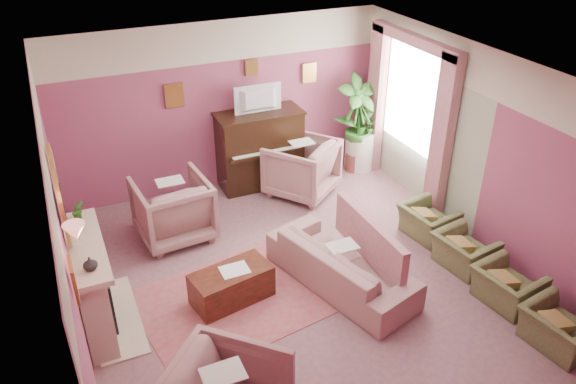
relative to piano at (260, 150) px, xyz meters
name	(u,v)px	position (x,y,z in m)	size (l,w,h in m)	color
floor	(299,278)	(-0.50, -2.68, -0.65)	(5.50, 6.00, 0.01)	#82585F
ceiling	(302,77)	(-0.50, -2.68, 2.15)	(5.50, 6.00, 0.01)	white
wall_back	(223,106)	(-0.50, 0.32, 0.75)	(5.50, 0.02, 2.80)	#763959
wall_front	(460,355)	(-0.50, -5.68, 0.75)	(5.50, 0.02, 2.80)	#763959
wall_left	(64,240)	(-3.25, -2.68, 0.75)	(0.02, 6.00, 2.80)	#763959
wall_right	(479,148)	(2.25, -2.68, 0.75)	(0.02, 6.00, 2.80)	#763959
picture_rail_band	(220,41)	(-0.50, 0.31, 1.82)	(5.50, 0.01, 0.65)	beige
stripe_panel	(420,135)	(2.23, -1.38, 0.42)	(0.01, 3.00, 2.15)	#A3A98C
fireplace_surround	(91,288)	(-3.09, -2.48, -0.10)	(0.30, 1.40, 1.10)	beige
fireplace_inset	(102,295)	(-2.99, -2.48, -0.25)	(0.18, 0.72, 0.68)	black
fire_ember	(108,306)	(-2.95, -2.48, -0.43)	(0.06, 0.54, 0.10)	#F96105
mantel_shelf	(85,247)	(-3.06, -2.48, 0.47)	(0.40, 1.55, 0.07)	beige
hearth	(116,318)	(-2.89, -2.48, -0.64)	(0.55, 1.50, 0.02)	beige
mirror_frame	(60,197)	(-3.20, -2.48, 1.15)	(0.04, 0.72, 1.20)	#BB883D
mirror_glass	(62,196)	(-3.17, -2.48, 1.15)	(0.01, 0.60, 1.06)	white
sconce_shade	(75,232)	(-3.12, -3.53, 1.33)	(0.20, 0.20, 0.16)	#FF9182
piano	(260,150)	(0.00, 0.00, 0.00)	(1.40, 0.60, 1.30)	black
piano_keyshelf	(268,154)	(0.00, -0.35, 0.07)	(1.30, 0.12, 0.06)	black
piano_keys	(267,152)	(0.00, -0.35, 0.11)	(1.20, 0.08, 0.02)	#EDE5CC
piano_top	(259,114)	(0.00, 0.00, 0.66)	(1.45, 0.65, 0.04)	black
television	(260,98)	(0.00, -0.05, 0.95)	(0.80, 0.12, 0.48)	black
print_back_left	(174,95)	(-1.30, 0.28, 1.07)	(0.30, 0.03, 0.38)	#BB883D
print_back_right	(309,73)	(1.05, 0.28, 1.13)	(0.26, 0.03, 0.34)	#BB883D
print_back_mid	(251,68)	(0.00, 0.28, 1.35)	(0.22, 0.03, 0.26)	#BB883D
print_left_wall	(74,280)	(-3.21, -3.88, 1.07)	(0.03, 0.28, 0.36)	#BB883D
window_blind	(413,94)	(2.20, -1.13, 1.05)	(0.03, 1.40, 1.80)	silver
curtain_left	(442,140)	(2.12, -2.05, 0.65)	(0.16, 0.34, 2.60)	#A9676E
curtain_right	(376,100)	(2.12, -0.21, 0.65)	(0.16, 0.34, 2.60)	#A9676E
pelmet	(415,40)	(2.12, -1.13, 1.91)	(0.16, 2.20, 0.16)	#A9676E
mantel_plant	(78,210)	(-3.05, -1.93, 0.64)	(0.16, 0.16, 0.28)	#275E1E
mantel_vase	(90,264)	(-3.05, -2.98, 0.58)	(0.16, 0.16, 0.16)	beige
area_rug	(240,298)	(-1.38, -2.74, -0.64)	(2.50, 1.80, 0.01)	#9E4E51
coffee_table	(232,285)	(-1.47, -2.72, -0.43)	(1.00, 0.50, 0.45)	#471E12
table_paper	(235,270)	(-1.42, -2.72, -0.20)	(0.35, 0.28, 0.01)	white
sofa	(342,257)	(-0.06, -3.01, -0.22)	(0.71, 2.13, 0.86)	#A47975
sofa_throw	(369,239)	(0.34, -3.01, -0.05)	(0.11, 1.61, 0.59)	#A9676E
floral_armchair_left	(173,206)	(-1.77, -1.01, -0.12)	(1.01, 1.01, 1.05)	#A47975
floral_armchair_right	(302,165)	(0.51, -0.58, -0.12)	(1.01, 1.01, 1.05)	#A47975
olive_chair_a	(560,324)	(1.67, -4.99, -0.32)	(0.53, 0.76, 0.65)	#585E36
olive_chair_b	(508,282)	(1.67, -4.17, -0.32)	(0.53, 0.76, 0.65)	#585E36
olive_chair_c	(465,247)	(1.67, -3.35, -0.32)	(0.53, 0.76, 0.65)	#585E36
olive_chair_d	(428,217)	(1.67, -2.53, -0.32)	(0.53, 0.76, 0.65)	#585E36
side_table	(359,151)	(1.87, -0.17, -0.30)	(0.52, 0.52, 0.70)	silver
side_plant_big	(361,124)	(1.87, -0.17, 0.22)	(0.30, 0.30, 0.34)	#275E1E
side_plant_small	(370,127)	(1.99, -0.27, 0.19)	(0.16, 0.16, 0.28)	#275E1E
palm_pot	(355,161)	(1.77, -0.21, -0.48)	(0.34, 0.34, 0.34)	brown
palm_plant	(358,116)	(1.77, -0.21, 0.41)	(0.76, 0.76, 1.44)	#275E1E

